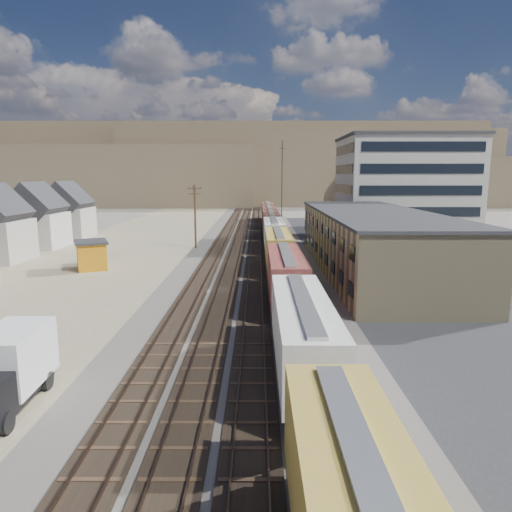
{
  "coord_description": "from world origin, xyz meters",
  "views": [
    {
      "loc": [
        1.29,
        -29.32,
        11.36
      ],
      "look_at": [
        1.12,
        18.11,
        3.0
      ],
      "focal_mm": 32.0,
      "sensor_mm": 36.0,
      "label": 1
    }
  ],
  "objects_px": {
    "utility_pole_north": "(195,215)",
    "parked_car_blue": "(418,241)",
    "freight_train": "(276,239)",
    "maintenance_shed": "(92,255)",
    "box_truck": "(5,371)",
    "parked_car_silver": "(491,286)"
  },
  "relations": [
    {
      "from": "freight_train",
      "to": "maintenance_shed",
      "type": "height_order",
      "value": "freight_train"
    },
    {
      "from": "parked_car_blue",
      "to": "maintenance_shed",
      "type": "bearing_deg",
      "value": -174.29
    },
    {
      "from": "utility_pole_north",
      "to": "parked_car_blue",
      "type": "distance_m",
      "value": 36.63
    },
    {
      "from": "box_truck",
      "to": "maintenance_shed",
      "type": "distance_m",
      "value": 34.94
    },
    {
      "from": "utility_pole_north",
      "to": "maintenance_shed",
      "type": "xyz_separation_m",
      "value": [
        -10.64,
        -16.2,
        -3.49
      ]
    },
    {
      "from": "maintenance_shed",
      "to": "parked_car_blue",
      "type": "distance_m",
      "value": 50.69
    },
    {
      "from": "freight_train",
      "to": "parked_car_silver",
      "type": "relative_size",
      "value": 22.23
    },
    {
      "from": "utility_pole_north",
      "to": "parked_car_silver",
      "type": "bearing_deg",
      "value": -41.02
    },
    {
      "from": "freight_train",
      "to": "parked_car_silver",
      "type": "distance_m",
      "value": 27.85
    },
    {
      "from": "box_truck",
      "to": "parked_car_blue",
      "type": "relative_size",
      "value": 1.15
    },
    {
      "from": "utility_pole_north",
      "to": "parked_car_blue",
      "type": "bearing_deg",
      "value": 4.85
    },
    {
      "from": "freight_train",
      "to": "utility_pole_north",
      "type": "xyz_separation_m",
      "value": [
        -12.3,
        9.15,
        2.5
      ]
    },
    {
      "from": "utility_pole_north",
      "to": "parked_car_silver",
      "type": "xyz_separation_m",
      "value": [
        32.47,
        -28.25,
        -4.52
      ]
    },
    {
      "from": "freight_train",
      "to": "utility_pole_north",
      "type": "distance_m",
      "value": 15.53
    },
    {
      "from": "box_truck",
      "to": "parked_car_silver",
      "type": "relative_size",
      "value": 1.31
    },
    {
      "from": "parked_car_blue",
      "to": "parked_car_silver",
      "type": "bearing_deg",
      "value": -113.49
    },
    {
      "from": "maintenance_shed",
      "to": "parked_car_blue",
      "type": "height_order",
      "value": "maintenance_shed"
    },
    {
      "from": "freight_train",
      "to": "box_truck",
      "type": "xyz_separation_m",
      "value": [
        -14.96,
        -41.07,
        -0.91
      ]
    },
    {
      "from": "maintenance_shed",
      "to": "parked_car_blue",
      "type": "bearing_deg",
      "value": 22.35
    },
    {
      "from": "utility_pole_north",
      "to": "parked_car_blue",
      "type": "xyz_separation_m",
      "value": [
        36.23,
        3.07,
        -4.45
      ]
    },
    {
      "from": "utility_pole_north",
      "to": "box_truck",
      "type": "relative_size",
      "value": 1.42
    },
    {
      "from": "freight_train",
      "to": "parked_car_blue",
      "type": "relative_size",
      "value": 19.51
    }
  ]
}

